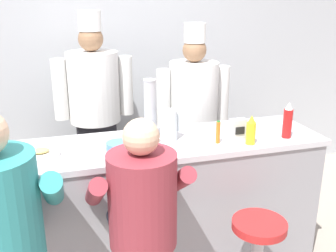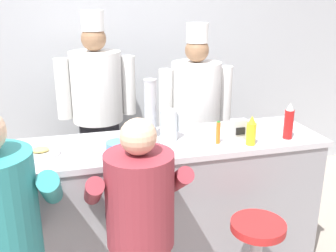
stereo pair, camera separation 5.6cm
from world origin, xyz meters
TOP-DOWN VIEW (x-y plane):
  - wall_back at (0.00, 1.90)m, footprint 10.00×0.06m
  - diner_counter at (0.00, 0.31)m, footprint 2.52×0.63m
  - ketchup_bottle_red at (0.99, 0.15)m, footprint 0.06×0.06m
  - mustard_bottle_yellow at (0.68, 0.10)m, footprint 0.06×0.06m
  - hot_sauce_bottle_orange at (0.47, 0.18)m, footprint 0.03×0.03m
  - water_pitcher_clear at (0.17, 0.33)m, footprint 0.13×0.12m
  - breakfast_plate at (-0.69, 0.29)m, footprint 0.25×0.25m
  - cereal_bowl at (-0.20, 0.24)m, footprint 0.16×0.16m
  - coffee_mug_white at (0.03, 0.17)m, footprint 0.13×0.09m
  - cup_stack_steel at (0.06, 0.42)m, footprint 0.09×0.09m
  - napkin_dispenser_chrome at (0.64, 0.21)m, footprint 0.11×0.07m
  - diner_seated_maroon at (-0.16, -0.26)m, footprint 0.57×0.56m
  - cook_in_whites_near at (-0.21, 1.46)m, footprint 0.73×0.47m
  - cook_in_whites_far at (0.65, 1.13)m, footprint 0.69×0.44m

SIDE VIEW (x-z plane):
  - diner_counter at x=0.00m, z-range 0.00..1.03m
  - diner_seated_maroon at x=-0.16m, z-range 0.19..1.60m
  - cook_in_whites_far at x=0.65m, z-range 0.09..1.86m
  - cook_in_whites_near at x=-0.21m, z-range 0.09..1.96m
  - breakfast_plate at x=-0.69m, z-range 1.02..1.07m
  - cereal_bowl at x=-0.20m, z-range 1.03..1.09m
  - coffee_mug_white at x=0.03m, z-range 1.03..1.12m
  - napkin_dispenser_chrome at x=0.64m, z-range 1.03..1.18m
  - hot_sauce_bottle_orange at x=0.47m, z-range 1.03..1.19m
  - mustard_bottle_yellow at x=0.68m, z-range 1.03..1.23m
  - water_pitcher_clear at x=0.17m, z-range 1.03..1.25m
  - ketchup_bottle_red at x=0.99m, z-range 1.03..1.28m
  - cup_stack_steel at x=0.06m, z-range 1.03..1.45m
  - wall_back at x=0.00m, z-range 0.00..2.70m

